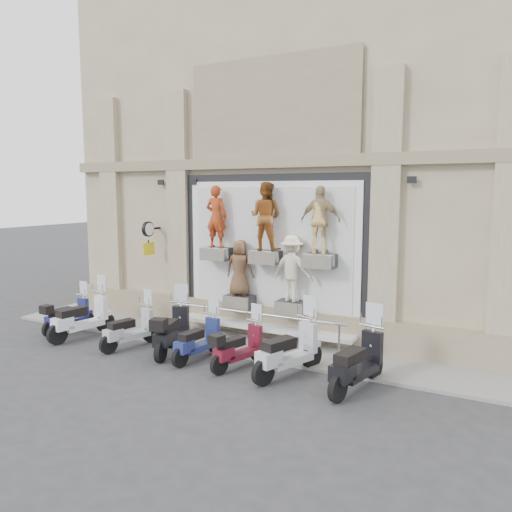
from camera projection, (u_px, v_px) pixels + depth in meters
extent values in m
plane|color=#303033|center=(214.00, 370.00, 11.44)|extent=(90.00, 90.00, 0.00)
cube|color=gray|center=(257.00, 344.00, 13.27)|extent=(16.00, 2.20, 0.08)
cube|color=black|center=(272.00, 253.00, 13.72)|extent=(5.60, 0.10, 4.30)
cube|color=white|center=(271.00, 253.00, 13.67)|extent=(5.10, 0.06, 3.90)
cube|color=white|center=(270.00, 253.00, 13.63)|extent=(4.70, 0.04, 3.60)
cube|color=white|center=(265.00, 326.00, 13.62)|extent=(5.10, 0.75, 0.10)
cube|color=#28282B|center=(217.00, 254.00, 14.12)|extent=(0.80, 0.50, 0.35)
imported|color=#B73D18|center=(216.00, 217.00, 13.99)|extent=(0.65, 0.44, 1.74)
cube|color=#28282B|center=(265.00, 257.00, 13.40)|extent=(0.80, 0.50, 0.35)
imported|color=brown|center=(266.00, 217.00, 13.26)|extent=(0.90, 0.71, 1.83)
cube|color=#28282B|center=(320.00, 261.00, 12.68)|extent=(0.80, 0.50, 0.35)
imported|color=tan|center=(320.00, 220.00, 12.55)|extent=(1.05, 0.52, 1.73)
cube|color=#28282B|center=(240.00, 301.00, 13.94)|extent=(0.80, 0.50, 0.35)
imported|color=brown|center=(240.00, 268.00, 13.82)|extent=(0.86, 0.68, 1.56)
cube|color=#28282B|center=(292.00, 307.00, 13.20)|extent=(0.80, 0.50, 0.35)
imported|color=#FAEACB|center=(293.00, 268.00, 13.06)|extent=(1.19, 0.75, 1.76)
cube|color=black|center=(154.00, 228.00, 15.25)|extent=(0.06, 0.56, 0.06)
cylinder|color=black|center=(148.00, 229.00, 15.01)|extent=(0.10, 0.46, 0.46)
cube|color=yellow|center=(149.00, 249.00, 15.09)|extent=(0.04, 0.50, 0.38)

